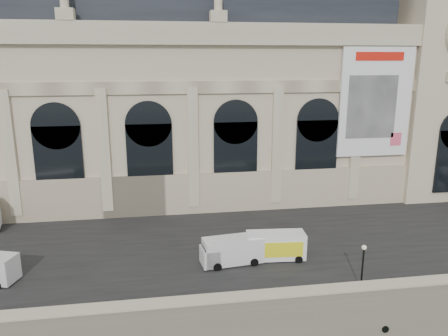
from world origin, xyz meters
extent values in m
cube|color=gray|center=(0.00, 35.00, 3.00)|extent=(160.00, 70.00, 6.00)
cube|color=#2D2D2D|center=(0.00, 14.00, 6.03)|extent=(160.00, 24.00, 0.06)
cube|color=gray|center=(0.00, 0.60, 6.55)|extent=(160.00, 1.20, 1.10)
cube|color=beige|center=(0.00, 0.60, 7.15)|extent=(160.00, 1.40, 0.12)
cube|color=beige|center=(-6.00, 31.00, 17.00)|extent=(68.00, 18.00, 22.00)
cube|color=beige|center=(-6.00, 21.85, 8.50)|extent=(68.60, 0.40, 5.00)
cube|color=beige|center=(-6.00, 21.70, 26.80)|extent=(69.00, 0.80, 2.40)
cube|color=beige|center=(-6.00, 21.85, 21.00)|extent=(68.00, 0.30, 1.40)
cube|color=#23272F|center=(-6.00, 31.00, 31.00)|extent=(64.00, 15.00, 6.00)
cube|color=beige|center=(-19.00, 21.75, 14.00)|extent=(1.20, 0.50, 14.00)
cube|color=black|center=(-14.00, 21.82, 12.50)|extent=(5.20, 0.25, 9.00)
cylinder|color=black|center=(-14.00, 21.82, 17.00)|extent=(5.20, 0.25, 5.20)
cube|color=beige|center=(-9.00, 21.75, 14.00)|extent=(1.20, 0.50, 14.00)
cube|color=black|center=(-4.00, 21.82, 12.50)|extent=(5.20, 0.25, 9.00)
cylinder|color=black|center=(-4.00, 21.82, 17.00)|extent=(5.20, 0.25, 5.20)
cube|color=beige|center=(1.00, 21.75, 14.00)|extent=(1.20, 0.50, 14.00)
cube|color=black|center=(6.00, 21.82, 12.50)|extent=(5.20, 0.25, 9.00)
cylinder|color=black|center=(6.00, 21.82, 17.00)|extent=(5.20, 0.25, 5.20)
cube|color=beige|center=(11.00, 21.75, 14.00)|extent=(1.20, 0.50, 14.00)
cube|color=black|center=(16.00, 21.82, 12.50)|extent=(5.20, 0.25, 9.00)
cylinder|color=black|center=(16.00, 21.82, 17.00)|extent=(5.20, 0.25, 5.20)
cube|color=beige|center=(21.00, 21.75, 14.00)|extent=(1.20, 0.50, 14.00)
cube|color=white|center=(23.00, 21.55, 19.00)|extent=(9.00, 0.35, 13.00)
cube|color=red|center=(23.00, 21.35, 24.40)|extent=(6.00, 0.06, 1.00)
cube|color=gray|center=(22.50, 21.35, 18.50)|extent=(6.20, 0.06, 7.50)
cube|color=#E6516F|center=(26.00, 21.35, 14.50)|extent=(1.40, 0.06, 1.60)
cube|color=beige|center=(34.00, 28.00, 21.00)|extent=(12.00, 14.00, 30.00)
cylinder|color=black|center=(-15.75, 8.56, 6.36)|extent=(0.77, 0.45, 0.73)
cube|color=silver|center=(3.30, 8.18, 7.34)|extent=(5.55, 2.69, 2.28)
cube|color=silver|center=(1.17, 7.93, 6.99)|extent=(1.73, 2.24, 1.58)
cube|color=black|center=(0.62, 7.87, 7.53)|extent=(0.27, 1.78, 0.79)
cylinder|color=black|center=(1.72, 6.95, 6.38)|extent=(0.78, 0.33, 0.75)
cylinder|color=black|center=(1.48, 9.01, 6.38)|extent=(0.78, 0.33, 0.75)
cylinder|color=black|center=(5.12, 7.35, 6.38)|extent=(0.78, 0.33, 0.75)
cylinder|color=black|center=(4.88, 9.41, 6.38)|extent=(0.78, 0.33, 0.75)
cube|color=white|center=(7.40, 8.50, 7.38)|extent=(5.50, 2.49, 2.41)
cube|color=yellow|center=(7.31, 7.45, 7.38)|extent=(4.62, 0.44, 1.43)
cube|color=red|center=(7.31, 7.45, 7.38)|extent=(2.67, 0.26, 0.53)
cube|color=white|center=(4.38, 8.75, 6.85)|extent=(1.58, 2.07, 1.34)
cylinder|color=black|center=(4.82, 7.68, 6.36)|extent=(0.73, 0.31, 0.71)
cylinder|color=black|center=(4.99, 9.73, 6.36)|extent=(0.73, 0.31, 0.71)
cylinder|color=black|center=(9.26, 7.31, 6.36)|extent=(0.73, 0.31, 0.71)
cylinder|color=black|center=(9.43, 9.36, 6.36)|extent=(0.73, 0.31, 0.71)
cylinder|color=black|center=(12.76, 2.07, 6.18)|extent=(0.39, 0.39, 0.36)
cylinder|color=black|center=(12.76, 2.07, 7.79)|extent=(0.14, 0.14, 3.58)
sphere|color=beige|center=(12.76, 2.07, 9.67)|extent=(0.39, 0.39, 0.39)
camera|label=1|loc=(-3.11, -27.71, 24.20)|focal=35.00mm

